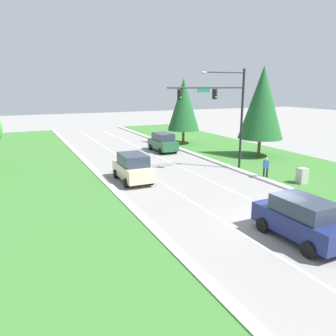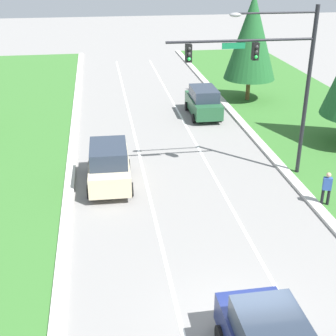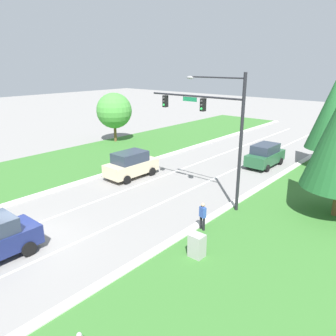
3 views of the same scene
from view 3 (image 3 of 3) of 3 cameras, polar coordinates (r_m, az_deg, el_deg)
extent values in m
plane|color=gray|center=(18.93, -23.69, -12.18)|extent=(160.00, 160.00, 0.00)
cube|color=beige|center=(14.67, -13.22, -20.12)|extent=(0.50, 90.00, 0.15)
cube|color=white|center=(20.41, -25.97, -10.25)|extent=(0.14, 81.00, 0.01)
cube|color=white|center=(17.49, -20.98, -14.39)|extent=(0.14, 81.00, 0.01)
cylinder|color=black|center=(20.10, 12.51, 3.76)|extent=(0.20, 0.20, 8.51)
cylinder|color=black|center=(21.50, 4.59, 12.38)|extent=(7.03, 0.12, 0.12)
cube|color=#147042|center=(21.73, 3.82, 11.87)|extent=(1.10, 0.04, 0.28)
cylinder|color=black|center=(20.52, 8.37, 15.34)|extent=(3.87, 0.09, 0.09)
ellipsoid|color=gray|center=(21.63, 3.89, 15.46)|extent=(0.56, 0.28, 0.20)
cube|color=black|center=(21.14, 6.12, 10.89)|extent=(0.28, 0.32, 0.80)
sphere|color=#2D2D2D|center=(20.98, 5.87, 11.48)|extent=(0.16, 0.16, 0.16)
sphere|color=#2D2D2D|center=(21.00, 5.85, 10.85)|extent=(0.16, 0.16, 0.16)
sphere|color=#23D647|center=(21.03, 5.83, 10.22)|extent=(0.16, 0.16, 0.16)
cube|color=black|center=(23.08, -0.46, 11.55)|extent=(0.28, 0.32, 0.80)
sphere|color=#2D2D2D|center=(22.93, -0.75, 12.09)|extent=(0.16, 0.16, 0.16)
sphere|color=#2D2D2D|center=(22.95, -0.75, 11.52)|extent=(0.16, 0.16, 0.16)
sphere|color=#23D647|center=(22.98, -0.75, 10.94)|extent=(0.16, 0.16, 0.16)
cube|color=#235633|center=(31.03, 16.53, 1.74)|extent=(1.91, 4.55, 0.97)
cube|color=#283342|center=(30.71, 16.59, 3.26)|extent=(1.71, 2.74, 0.78)
cylinder|color=black|center=(32.06, 19.01, 1.11)|extent=(0.25, 0.64, 0.64)
cylinder|color=black|center=(32.75, 16.08, 1.73)|extent=(0.25, 0.64, 0.64)
cylinder|color=black|center=(29.57, 16.88, -0.05)|extent=(0.25, 0.64, 0.64)
cylinder|color=black|center=(30.32, 13.76, 0.65)|extent=(0.25, 0.64, 0.64)
cube|color=beige|center=(27.04, -6.39, 0.13)|extent=(2.07, 4.54, 0.98)
cube|color=#283342|center=(26.71, -6.63, 1.92)|extent=(1.84, 2.74, 0.83)
cylinder|color=black|center=(27.43, -2.83, -0.60)|extent=(0.25, 0.69, 0.69)
cylinder|color=black|center=(28.77, -5.59, 0.22)|extent=(0.25, 0.69, 0.69)
cylinder|color=black|center=(25.64, -7.22, -2.05)|extent=(0.25, 0.69, 0.69)
cylinder|color=black|center=(27.06, -9.93, -1.11)|extent=(0.25, 0.69, 0.69)
cylinder|color=black|center=(17.74, -23.11, -12.81)|extent=(0.25, 0.74, 0.74)
cylinder|color=black|center=(19.30, -25.77, -10.63)|extent=(0.25, 0.74, 0.74)
cube|color=#9E9E99|center=(16.16, 5.06, -13.44)|extent=(0.70, 0.60, 1.23)
cylinder|color=black|center=(18.74, 5.75, -9.49)|extent=(0.14, 0.14, 0.84)
cylinder|color=black|center=(18.56, 6.24, -9.79)|extent=(0.14, 0.14, 0.84)
cube|color=#2D4C99|center=(18.33, 6.06, -7.64)|extent=(0.43, 0.32, 0.60)
sphere|color=tan|center=(18.15, 6.11, -6.38)|extent=(0.22, 0.22, 0.22)
sphere|color=#B7B7BC|center=(12.20, -15.22, -26.26)|extent=(0.18, 0.18, 0.18)
cylinder|color=brown|center=(32.62, 25.80, 1.61)|extent=(0.32, 0.32, 1.78)
cone|color=#1E5628|center=(31.86, 26.77, 8.61)|extent=(3.94, 3.94, 6.31)
cylinder|color=brown|center=(39.66, -9.17, 6.06)|extent=(0.32, 0.32, 2.17)
sphere|color=#47933D|center=(39.22, -9.36, 9.83)|extent=(4.12, 4.12, 4.12)
cylinder|color=brown|center=(22.42, 27.19, -5.25)|extent=(0.32, 0.32, 1.92)
camera|label=1|loc=(27.49, -60.98, 4.65)|focal=35.00mm
camera|label=2|loc=(19.72, -63.17, 13.25)|focal=50.00mm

